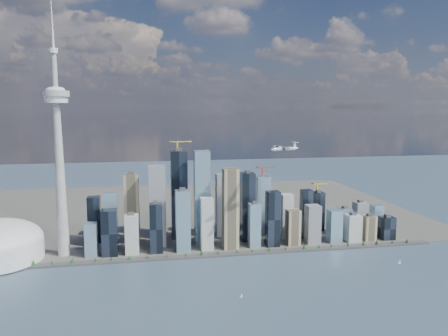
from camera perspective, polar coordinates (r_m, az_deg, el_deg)
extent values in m
plane|color=#34485B|center=(753.49, -0.29, -17.77)|extent=(4000.00, 4000.00, 0.00)
cube|color=#383838|center=(981.41, -2.89, -11.39)|extent=(1100.00, 22.00, 4.00)
cube|color=#4C4C47|center=(1411.59, -5.27, -5.41)|extent=(1400.00, 900.00, 3.00)
cylinder|color=#3F2D1E|center=(1010.57, -25.87, -11.44)|extent=(1.00, 1.00, 2.40)
cone|color=#17421D|center=(1009.42, -25.88, -11.24)|extent=(7.20, 7.20, 8.00)
cylinder|color=#3F2D1E|center=(990.75, -20.94, -11.54)|extent=(1.00, 1.00, 2.40)
cone|color=#17421D|center=(989.59, -20.95, -11.34)|extent=(7.20, 7.20, 8.00)
cylinder|color=#3F2D1E|center=(978.24, -15.84, -11.56)|extent=(1.00, 1.00, 2.40)
cone|color=#17421D|center=(977.06, -15.85, -11.36)|extent=(7.20, 7.20, 8.00)
cylinder|color=#3F2D1E|center=(973.31, -10.65, -11.49)|extent=(1.00, 1.00, 2.40)
cone|color=#17421D|center=(972.13, -10.66, -11.29)|extent=(7.20, 7.20, 8.00)
cylinder|color=#3F2D1E|center=(976.09, -5.46, -11.33)|extent=(1.00, 1.00, 2.40)
cone|color=#17421D|center=(974.91, -5.46, -11.13)|extent=(7.20, 7.20, 8.00)
cylinder|color=#3F2D1E|center=(986.50, -0.34, -11.08)|extent=(1.00, 1.00, 2.40)
cone|color=#17421D|center=(985.33, -0.34, -10.88)|extent=(7.20, 7.20, 8.00)
cylinder|color=#3F2D1E|center=(1004.31, 4.62, -10.76)|extent=(1.00, 1.00, 2.40)
cone|color=#17421D|center=(1003.16, 4.62, -10.56)|extent=(7.20, 7.20, 8.00)
cylinder|color=#3F2D1E|center=(1029.13, 9.36, -10.37)|extent=(1.00, 1.00, 2.40)
cone|color=#17421D|center=(1028.01, 9.37, -10.18)|extent=(7.20, 7.20, 8.00)
cylinder|color=#3F2D1E|center=(1060.48, 13.85, -9.95)|extent=(1.00, 1.00, 2.40)
cone|color=#17421D|center=(1059.39, 13.85, -9.76)|extent=(7.20, 7.20, 8.00)
cylinder|color=#3F2D1E|center=(1097.79, 18.04, -9.49)|extent=(1.00, 1.00, 2.40)
cone|color=#17421D|center=(1096.74, 18.04, -9.31)|extent=(7.20, 7.20, 8.00)
cylinder|color=#3F2D1E|center=(1140.47, 21.92, -9.02)|extent=(1.00, 1.00, 2.40)
cone|color=#17421D|center=(1139.46, 21.93, -8.85)|extent=(7.20, 7.20, 8.00)
cube|color=black|center=(999.95, -14.77, -8.15)|extent=(34.00, 34.00, 102.26)
cube|color=#78A2B5|center=(1044.42, -14.59, -6.66)|extent=(30.00, 30.00, 130.15)
cube|color=#BABAB5|center=(999.02, -11.87, -8.48)|extent=(30.00, 30.00, 88.32)
cube|color=tan|center=(1091.28, -11.78, -5.06)|extent=(36.00, 36.00, 162.69)
cube|color=gray|center=(1034.34, -8.82, -4.91)|extent=(38.00, 38.00, 190.58)
cube|color=black|center=(995.57, -8.69, -7.77)|extent=(28.00, 28.00, 111.56)
cube|color=#78A2B5|center=(994.69, -5.52, -6.89)|extent=(32.00, 32.00, 139.45)
cube|color=black|center=(1087.73, -6.01, -3.47)|extent=(40.00, 40.00, 218.47)
cube|color=#78A2B5|center=(1039.14, -2.75, -3.85)|extent=(36.00, 36.00, 223.12)
cube|color=#BABAB5|center=(1002.91, -2.35, -7.29)|extent=(28.00, 28.00, 120.86)
cube|color=tan|center=(1003.67, 0.76, -5.35)|extent=(34.00, 34.00, 185.93)
cube|color=gray|center=(1107.38, -0.29, -4.82)|extent=(30.00, 30.00, 158.04)
cube|color=black|center=(1064.79, 3.16, -5.10)|extent=(32.00, 32.00, 167.34)
cube|color=#78A2B5|center=(1025.74, 3.80, -7.49)|extent=(26.00, 26.00, 102.26)
cube|color=black|center=(1035.14, 6.51, -6.58)|extent=(30.00, 30.00, 130.15)
cube|color=#78A2B5|center=(1130.96, 4.98, -4.82)|extent=(34.00, 34.00, 148.75)
cube|color=#BABAB5|center=(1098.43, 8.26, -6.26)|extent=(28.00, 28.00, 111.56)
cube|color=tan|center=(1056.35, 9.11, -7.64)|extent=(30.00, 30.00, 83.67)
cube|color=gray|center=(1072.41, 11.66, -7.21)|extent=(32.00, 32.00, 92.97)
cube|color=black|center=(1113.94, 10.71, -5.87)|extent=(26.00, 26.00, 120.86)
cube|color=#78A2B5|center=(1093.52, 14.10, -7.37)|extent=(30.00, 30.00, 79.02)
cube|color=black|center=(1183.89, 12.02, -5.54)|extent=(28.00, 28.00, 102.26)
cube|color=#78A2B5|center=(1159.13, 15.33, -6.78)|extent=(30.00, 30.00, 69.72)
cube|color=#BABAB5|center=(1116.51, 16.44, -7.51)|extent=(34.00, 34.00, 65.08)
cube|color=tan|center=(1137.69, 18.48, -7.43)|extent=(28.00, 28.00, 60.43)
cube|color=gray|center=(1177.28, 17.33, -6.28)|extent=(30.00, 30.00, 83.67)
cube|color=black|center=(1160.23, 20.44, -7.34)|extent=(32.00, 32.00, 55.78)
cube|color=#78A2B5|center=(1199.61, 19.24, -6.33)|extent=(26.00, 26.00, 74.37)
cube|color=black|center=(1103.56, -16.45, -6.44)|extent=(30.00, 30.00, 111.56)
cube|color=#78A2B5|center=(1007.91, -17.04, -8.93)|extent=(26.00, 26.00, 74.37)
cube|color=yellow|center=(1070.48, -6.11, 2.85)|extent=(3.00, 3.00, 22.00)
cube|color=yellow|center=(1070.20, -5.68, 3.44)|extent=(55.00, 2.20, 2.20)
cube|color=#383838|center=(1068.34, -7.00, 3.52)|extent=(6.00, 4.00, 4.00)
cube|color=red|center=(1115.22, 5.03, -0.54)|extent=(3.00, 3.00, 22.00)
cube|color=red|center=(1115.57, 5.39, 0.03)|extent=(48.00, 2.20, 2.20)
cube|color=#383838|center=(1109.68, 4.32, 0.10)|extent=(6.00, 4.00, 4.00)
cube|color=yellow|center=(1171.12, 12.11, -2.59)|extent=(3.00, 3.00, 22.00)
cube|color=yellow|center=(1171.76, 12.43, -2.04)|extent=(45.00, 2.20, 2.20)
cube|color=#383838|center=(1163.80, 11.51, -1.99)|extent=(6.00, 4.00, 4.00)
cone|color=gray|center=(1007.11, -20.61, -1.35)|extent=(26.00, 26.00, 340.00)
cylinder|color=silver|center=(995.37, -21.09, 8.35)|extent=(48.00, 48.00, 14.00)
cylinder|color=gray|center=(995.63, -21.12, 9.04)|extent=(56.00, 56.00, 12.00)
ellipsoid|color=silver|center=(995.89, -21.15, 9.50)|extent=(40.00, 40.00, 14.00)
cylinder|color=gray|center=(998.13, -21.26, 11.79)|extent=(11.00, 11.00, 80.00)
cylinder|color=silver|center=(1001.96, -21.38, 14.07)|extent=(18.00, 18.00, 10.00)
cone|color=silver|center=(1010.31, -21.56, 17.34)|extent=(7.00, 7.00, 105.00)
cylinder|color=silver|center=(919.00, 7.84, 2.50)|extent=(56.68, 23.74, 7.04)
cone|color=silver|center=(902.17, 6.30, 2.42)|extent=(9.44, 9.01, 7.04)
cone|color=silver|center=(937.14, 9.37, 2.57)|extent=(12.59, 9.99, 7.04)
cube|color=silver|center=(917.39, 7.73, 2.72)|extent=(26.73, 61.40, 1.10)
cylinder|color=silver|center=(907.76, 8.17, 2.55)|extent=(12.72, 7.38, 3.96)
cylinder|color=silver|center=(927.40, 7.30, 2.68)|extent=(12.72, 7.38, 3.96)
cylinder|color=#3F3F3F|center=(903.93, 7.83, 2.53)|extent=(2.93, 8.50, 8.80)
cylinder|color=#3F3F3F|center=(923.65, 6.96, 2.66)|extent=(2.93, 8.50, 8.80)
cube|color=silver|center=(934.54, 9.22, 2.99)|extent=(6.14, 2.67, 12.09)
cube|color=silver|center=(934.04, 9.23, 3.37)|extent=(10.51, 20.33, 0.77)
cube|color=white|center=(789.65, 2.24, -16.49)|extent=(5.29, 1.94, 0.69)
cylinder|color=#999999|center=(788.01, 2.24, -16.22)|extent=(0.21, 0.21, 7.79)
cube|color=white|center=(1010.36, 21.90, -11.49)|extent=(7.01, 3.70, 0.90)
cylinder|color=#999999|center=(1008.70, 21.91, -11.22)|extent=(0.27, 0.27, 10.08)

